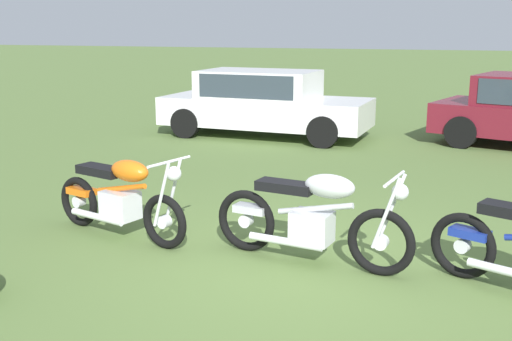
{
  "coord_description": "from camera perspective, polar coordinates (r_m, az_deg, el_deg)",
  "views": [
    {
      "loc": [
        1.45,
        -5.77,
        2.38
      ],
      "look_at": [
        -0.77,
        0.83,
        0.75
      ],
      "focal_mm": 43.82,
      "sensor_mm": 36.0,
      "label": 1
    }
  ],
  "objects": [
    {
      "name": "ground_plane",
      "position": [
        6.41,
        4.25,
        -8.69
      ],
      "size": [
        120.0,
        120.0,
        0.0
      ],
      "primitive_type": "plane",
      "color": "#567038"
    },
    {
      "name": "motorcycle_orange",
      "position": [
        7.26,
        -12.31,
        -2.38
      ],
      "size": [
        1.95,
        0.86,
        1.02
      ],
      "rotation": [
        0.0,
        0.0,
        -0.28
      ],
      "color": "black",
      "rests_on": "ground"
    },
    {
      "name": "motorcycle_silver",
      "position": [
        6.35,
        5.16,
        -4.3
      ],
      "size": [
        2.14,
        0.68,
        1.02
      ],
      "rotation": [
        0.0,
        0.0,
        -0.16
      ],
      "color": "black",
      "rests_on": "ground"
    },
    {
      "name": "car_white",
      "position": [
        13.66,
        0.62,
        6.47
      ],
      "size": [
        4.56,
        2.04,
        1.43
      ],
      "rotation": [
        0.0,
        0.0,
        -0.06
      ],
      "color": "silver",
      "rests_on": "ground"
    }
  ]
}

